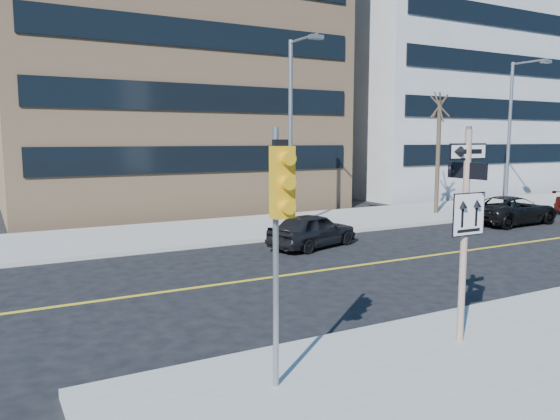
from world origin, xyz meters
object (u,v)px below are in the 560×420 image
traffic_signal (281,204)px  parked_car_a (312,230)px  sign_pole (465,223)px  streetlight_b (513,125)px  parked_car_c (512,210)px  streetlight_a (293,121)px  street_tree_west (440,109)px

traffic_signal → parked_car_a: size_ratio=1.05×
sign_pole → streetlight_b: size_ratio=0.51×
sign_pole → traffic_signal: bearing=-177.9°
streetlight_b → sign_pole: bearing=-143.6°
parked_car_c → parked_car_a: bearing=88.9°
parked_car_c → streetlight_a: size_ratio=0.60×
streetlight_a → street_tree_west: streetlight_a is taller
traffic_signal → streetlight_a: streetlight_a is taller
streetlight_a → streetlight_b: size_ratio=1.00×
parked_car_c → street_tree_west: 6.29m
traffic_signal → parked_car_c: traffic_signal is taller
streetlight_b → parked_car_c: bearing=-140.1°
parked_car_a → streetlight_b: 16.18m
streetlight_a → sign_pole: bearing=-106.8°
street_tree_west → sign_pole: bearing=-133.3°
traffic_signal → streetlight_b: size_ratio=0.50×
traffic_signal → sign_pole: bearing=2.1°
parked_car_c → street_tree_west: (-1.03, 3.87, 4.86)m
streetlight_a → traffic_signal: bearing=-120.8°
traffic_signal → streetlight_a: bearing=59.2°
parked_car_a → streetlight_a: streetlight_a is taller
streetlight_a → streetlight_b: bearing=0.0°
parked_car_c → streetlight_a: bearing=69.4°
parked_car_a → sign_pole: bearing=146.2°
parked_car_a → streetlight_b: (15.24, 3.56, 4.11)m
street_tree_west → traffic_signal: bearing=-140.6°
streetlight_a → streetlight_b: same height
parked_car_a → street_tree_west: bearing=-86.0°
parked_car_a → parked_car_c: size_ratio=0.80×
parked_car_c → sign_pole: bearing=123.1°
street_tree_west → parked_car_c: bearing=-75.1°
traffic_signal → parked_car_c: (18.03, 10.10, -2.37)m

